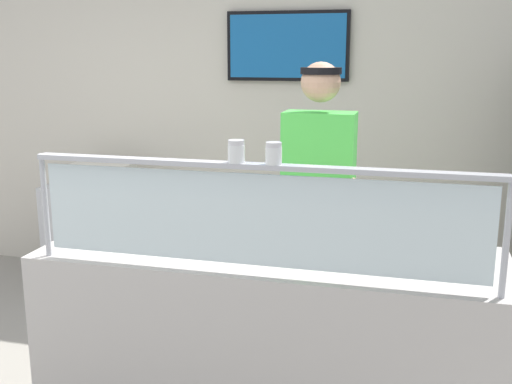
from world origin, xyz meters
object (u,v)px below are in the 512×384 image
Objects in this scene: pizza_tray at (263,241)px; pizza_box_stack at (96,174)px; parmesan_shaker at (236,153)px; worker_figure at (319,203)px; pizza_server at (268,238)px; pepper_flake_shaker at (274,155)px.

pizza_tray is 0.92× the size of pizza_box_stack.
pizza_tray is 0.60m from parmesan_shaker.
pizza_box_stack is at bearing 154.34° from worker_figure.
parmesan_shaker is 2.57m from pizza_box_stack.
parmesan_shaker is (-0.04, -0.36, 0.44)m from pizza_server.
pizza_server is 0.58m from pepper_flake_shaker.
worker_figure reaches higher than pepper_flake_shaker.
pepper_flake_shaker is at bearing -46.00° from pizza_box_stack.
pepper_flake_shaker is 2.67m from pizza_box_stack.
parmesan_shaker is 1.03× the size of pepper_flake_shaker.
worker_figure is at bearing 73.87° from pizza_server.
worker_figure reaches higher than parmesan_shaker.
pizza_server is at bearing -101.24° from worker_figure.
pizza_tray is 0.64m from worker_figure.
pizza_server is 0.65m from worker_figure.
pizza_tray is 5.31× the size of parmesan_shaker.
pepper_flake_shaker is 0.05× the size of worker_figure.
pepper_flake_shaker reaches higher than pizza_tray.
pepper_flake_shaker is (0.13, -0.38, 0.46)m from pizza_tray.
pepper_flake_shaker reaches higher than pizza_box_stack.
pizza_tray is at bearing 138.60° from pizza_server.
pizza_tray is at bearing -103.97° from worker_figure.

